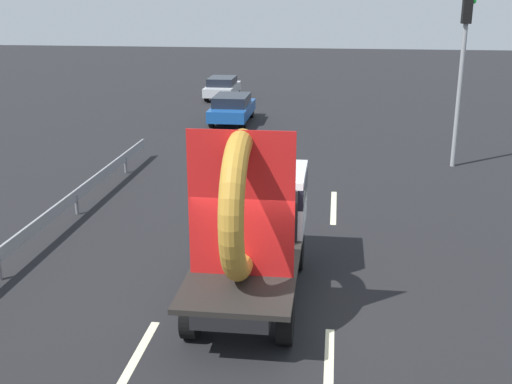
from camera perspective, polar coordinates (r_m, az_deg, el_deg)
name	(u,v)px	position (r m, az deg, el deg)	size (l,w,h in m)	color
ground_plane	(264,311)	(12.69, 0.70, -10.56)	(120.00, 120.00, 0.00)	black
flatbed_truck	(253,215)	(12.95, -0.27, -2.03)	(2.02, 5.11, 3.72)	black
distant_sedan	(232,108)	(30.39, -2.16, 7.54)	(1.72, 4.02, 1.31)	black
traffic_light	(463,58)	(23.20, 17.99, 11.32)	(0.42, 0.36, 5.83)	gray
guardrail	(42,223)	(16.56, -18.61, -2.60)	(0.10, 17.15, 0.71)	gray
lane_dash_left_near	(136,357)	(11.42, -10.66, -14.31)	(2.43, 0.16, 0.01)	beige
lane_dash_left_far	(221,204)	(18.74, -3.11, -1.07)	(2.50, 0.16, 0.01)	beige
lane_dash_right_near	(329,368)	(11.04, 6.53, -15.34)	(2.54, 0.16, 0.01)	beige
lane_dash_right_far	(334,207)	(18.58, 6.95, -1.34)	(2.96, 0.16, 0.01)	beige
oncoming_car	(222,87)	(37.45, -3.03, 9.36)	(1.62, 3.77, 1.23)	black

